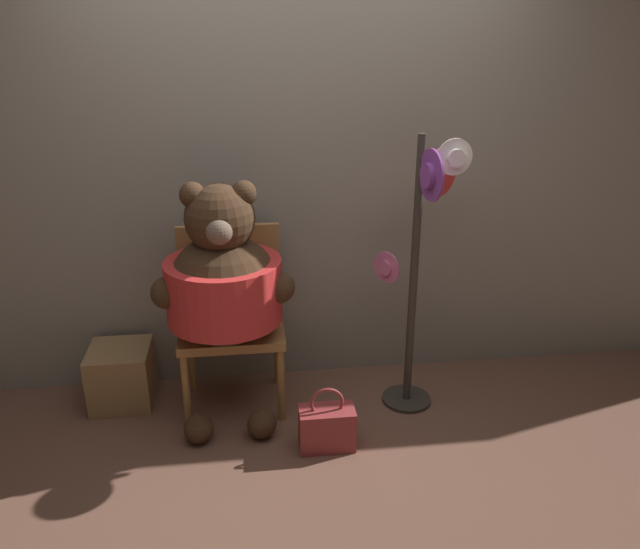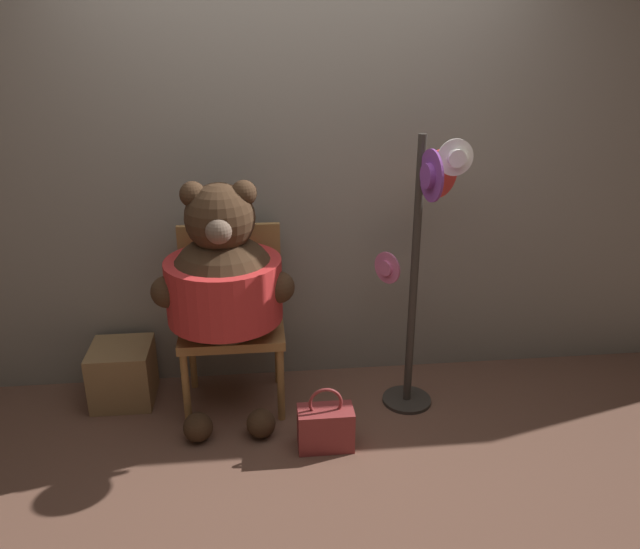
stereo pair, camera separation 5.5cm
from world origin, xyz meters
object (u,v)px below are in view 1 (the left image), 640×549
Objects in this scene: chair at (231,310)px; hat_display_rack at (421,254)px; handbag_on_ground at (327,427)px; teddy_bear at (224,283)px.

hat_display_rack is at bearing -10.04° from chair.
handbag_on_ground is (-0.55, -0.37, -0.79)m from hat_display_rack.
teddy_bear is at bearing 178.81° from hat_display_rack.
chair is at bearing 80.81° from teddy_bear.
teddy_bear is 0.86× the size of hat_display_rack.
chair is at bearing 130.63° from handbag_on_ground.
hat_display_rack reaches higher than chair.
chair is at bearing 169.96° from hat_display_rack.
hat_display_rack is (1.04, -0.02, 0.12)m from teddy_bear.
teddy_bear is 3.77× the size of handbag_on_ground.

